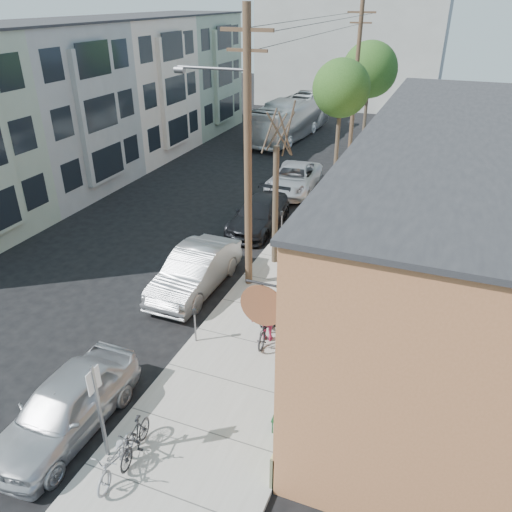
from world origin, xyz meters
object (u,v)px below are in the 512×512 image
(parking_meter_far, at_px, (282,220))
(patio_chair_b, at_px, (282,417))
(tree_leafy_mid, at_px, (341,89))
(parked_bike_a, at_px, (135,439))
(tree_bare, at_px, (275,207))
(patio_chair_a, at_px, (299,368))
(parking_meter_near, at_px, (195,320))
(cyclist, at_px, (268,317))
(bus, at_px, (291,118))
(patron_green, at_px, (297,349))
(car_2, at_px, (259,214))
(car_3, at_px, (294,178))
(car_1, at_px, (195,271))
(patron_grey, at_px, (305,343))
(parked_bike_b, at_px, (116,458))
(tree_leafy_far, at_px, (370,70))
(sign_post, at_px, (98,404))
(utility_pole_near, at_px, (246,153))
(car_0, at_px, (65,407))

(parking_meter_far, distance_m, patio_chair_b, 11.97)
(tree_leafy_mid, distance_m, parked_bike_a, 22.32)
(tree_bare, relative_size, patio_chair_a, 5.70)
(parking_meter_near, xyz_separation_m, tree_bare, (0.55, 6.20, 1.68))
(parking_meter_far, height_order, patio_chair_b, parking_meter_far)
(tree_bare, height_order, cyclist, tree_bare)
(parking_meter_far, bearing_deg, bus, 106.72)
(patron_green, bearing_deg, car_2, -165.18)
(car_3, height_order, bus, bus)
(tree_bare, xyz_separation_m, car_1, (-2.18, -3.06, -1.82))
(parking_meter_near, distance_m, tree_leafy_mid, 17.75)
(parking_meter_near, bearing_deg, patio_chair_b, -33.70)
(bus, bearing_deg, parking_meter_far, -67.95)
(cyclist, bearing_deg, patio_chair_a, 127.32)
(tree_bare, bearing_deg, patron_grey, -62.73)
(parked_bike_b, bearing_deg, cyclist, 68.28)
(tree_leafy_mid, distance_m, tree_leafy_far, 9.03)
(parked_bike_b, xyz_separation_m, car_2, (-2.10, 14.76, 0.11))
(sign_post, bearing_deg, car_2, 96.13)
(patio_chair_a, relative_size, patron_green, 0.50)
(utility_pole_near, height_order, parked_bike_b, utility_pole_near)
(patron_green, bearing_deg, parking_meter_far, -170.75)
(car_0, bearing_deg, parking_meter_near, 72.33)
(patron_green, bearing_deg, parking_meter_near, -106.85)
(patio_chair_a, bearing_deg, car_0, -166.68)
(bus, bearing_deg, tree_leafy_mid, -53.22)
(parking_meter_far, height_order, car_2, car_2)
(sign_post, xyz_separation_m, parking_meter_far, (-0.10, 13.65, -0.85))
(parked_bike_b, bearing_deg, parked_bike_a, 73.27)
(car_3, bearing_deg, utility_pole_near, -85.02)
(patron_grey, distance_m, car_1, 6.06)
(sign_post, bearing_deg, patio_chair_a, 50.18)
(sign_post, relative_size, car_0, 0.60)
(cyclist, relative_size, bus, 0.16)
(utility_pole_near, height_order, patron_green, utility_pole_near)
(tree_bare, bearing_deg, car_0, -100.60)
(parked_bike_a, bearing_deg, utility_pole_near, 86.00)
(tree_leafy_mid, bearing_deg, patio_chair_b, -80.42)
(parking_meter_far, relative_size, patio_chair_a, 1.41)
(parking_meter_far, xyz_separation_m, parked_bike_a, (0.75, -13.35, -0.35))
(parking_meter_near, xyz_separation_m, patio_chair_a, (3.71, -0.59, -0.39))
(patio_chair_a, distance_m, patron_grey, 0.85)
(tree_bare, bearing_deg, car_3, 102.48)
(car_2, bearing_deg, patio_chair_b, -66.48)
(parking_meter_far, distance_m, car_3, 6.67)
(tree_leafy_far, relative_size, patio_chair_a, 8.43)
(car_3, bearing_deg, patio_chair_a, -75.11)
(utility_pole_near, xyz_separation_m, patio_chair_a, (3.57, -4.74, -4.82))
(sign_post, height_order, tree_bare, tree_bare)
(parking_meter_near, distance_m, patron_green, 3.55)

